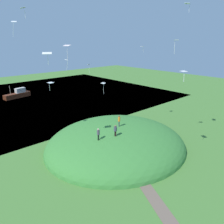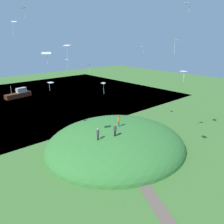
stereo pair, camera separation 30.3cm
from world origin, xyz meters
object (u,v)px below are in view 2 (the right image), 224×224
Objects in this scene: boat_on_lake at (19,94)px; person_on_hilltop at (115,129)px; kite_2 at (14,23)px; kite_5 at (67,46)px; person_with_child at (119,119)px; kite_1 at (143,47)px; kite_12 at (23,8)px; kite_7 at (187,4)px; kite_4 at (183,72)px; kite_8 at (50,83)px; kite_3 at (185,72)px; kite_11 at (103,84)px; kite_10 at (46,54)px; kite_6 at (67,61)px; kite_0 at (176,42)px; kite_9 at (89,65)px; person_watching_kites at (98,133)px.

person_on_hilltop is at bearing -103.40° from boat_on_lake.
kite_2 is 0.90× the size of kite_5.
kite_5 is (-6.67, -4.67, 11.11)m from person_with_child.
kite_1 is 21.08m from kite_12.
boat_on_lake is 4.76× the size of person_on_hilltop.
kite_7 is (14.63, 18.51, 2.61)m from kite_2.
kite_7 is at bearing 125.80° from kite_4.
kite_1 reaches higher than kite_8.
kite_1 is 0.55× the size of kite_3.
kite_5 is (-10.73, -16.14, 4.31)m from kite_3.
kite_11 is 1.27× the size of kite_12.
kite_10 reaches higher than kite_11.
kite_6 is 11.83m from kite_12.
person_on_hilltop is 1.35× the size of kite_7.
kite_1 is 0.51× the size of kite_6.
kite_2 is 9.35m from kite_8.
kite_7 reaches higher than kite_3.
kite_10 is at bearing -120.38° from kite_4.
kite_0 reaches higher than person_on_hilltop.
kite_12 is (-11.02, -8.95, 16.40)m from person_with_child.
kite_4 is 9.59m from kite_7.
kite_3 is at bearing 58.52° from kite_8.
kite_7 is at bearing -97.22° from person_with_child.
kite_5 is (-11.01, -12.18, -0.65)m from kite_0.
boat_on_lake is at bearing -52.33° from person_on_hilltop.
kite_5 is (-8.65, -1.99, 11.45)m from person_on_hilltop.
kite_9 is at bearing -165.17° from kite_1.
kite_12 reaches higher than person_on_hilltop.
boat_on_lake is 51.12m from kite_3.
kite_5 reaches higher than boat_on_lake.
kite_11 is (-8.08, 4.61, 4.94)m from person_on_hilltop.
kite_2 is (35.80, -11.36, 18.15)m from boat_on_lake.
person_watching_kites is 1.22× the size of kite_10.
person_on_hilltop reaches higher than person_watching_kites.
person_with_child is 21.69m from kite_12.
kite_0 is at bearing 24.74° from kite_6.
person_watching_kites is (45.59, -5.11, 3.51)m from boat_on_lake.
kite_8 is (-0.85, -2.78, -5.35)m from kite_5.
kite_7 is (19.44, 7.91, 8.49)m from kite_6.
kite_2 is at bearing -117.69° from boat_on_lake.
kite_1 is 0.86× the size of kite_7.
kite_10 is (-0.61, -11.01, 10.58)m from person_with_child.
kite_6 reaches higher than person_on_hilltop.
kite_8 reaches higher than boat_on_lake.
kite_11 reaches higher than person_on_hilltop.
kite_0 is 1.44× the size of kite_10.
kite_1 is at bearing 14.83° from kite_9.
kite_7 is at bearing 23.64° from kite_11.
boat_on_lake is 5.56× the size of kite_10.
kite_7 is 20.26m from kite_10.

